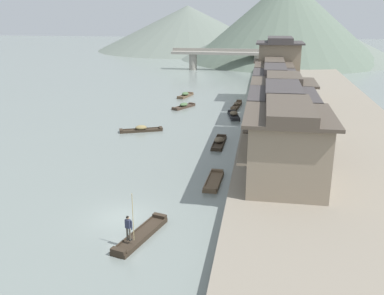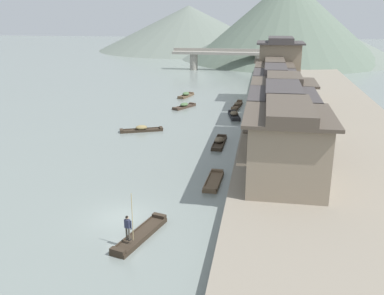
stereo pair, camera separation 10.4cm
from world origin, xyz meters
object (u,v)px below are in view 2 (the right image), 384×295
object	(u,v)px
boat_midriver_upstream	(214,181)
house_waterfront_narrow	(274,92)
house_waterfront_nearest	(287,146)
boat_moored_nearest	(184,106)
boat_moored_third	(234,115)
boat_midriver_drifting	(186,95)
house_waterfront_end	(279,67)
boatman_person	(128,225)
boat_foreground_poled	(140,235)
boat_upstream_distant	(141,129)
house_waterfront_tall	(282,104)
boat_moored_far	(219,142)
stone_bridge	(226,56)
boat_moored_second	(237,106)
house_waterfront_second	(281,120)
house_waterfront_far	(274,82)

from	to	relation	value
boat_midriver_upstream	house_waterfront_narrow	distance (m)	21.51
house_waterfront_nearest	boat_moored_nearest	bearing A→B (deg)	114.56
boat_moored_nearest	boat_moored_third	xyz separation A→B (m)	(7.54, -4.46, 0.03)
boat_midriver_drifting	house_waterfront_end	xyz separation A→B (m)	(14.55, -1.25, 4.95)
boatman_person	boat_moored_third	distance (m)	33.87
boat_midriver_upstream	boat_foreground_poled	bearing A→B (deg)	-109.93
boat_upstream_distant	house_waterfront_tall	xyz separation A→B (m)	(15.85, -0.57, 3.69)
boat_moored_far	stone_bridge	bearing A→B (deg)	94.66
boatman_person	house_waterfront_end	bearing A→B (deg)	78.03
house_waterfront_narrow	boat_moored_third	bearing A→B (deg)	155.13
boat_moored_second	house_waterfront_end	size ratio (longest dim) A/B	0.65
house_waterfront_narrow	boatman_person	bearing A→B (deg)	-105.52
boat_foreground_poled	house_waterfront_tall	world-z (taller)	house_waterfront_tall
boat_foreground_poled	boat_moored_nearest	size ratio (longest dim) A/B	1.21
boat_moored_nearest	house_waterfront_tall	world-z (taller)	house_waterfront_tall
house_waterfront_second	house_waterfront_tall	bearing A→B (deg)	87.61
boat_midriver_upstream	house_waterfront_second	bearing A→B (deg)	50.51
boat_midriver_upstream	boatman_person	bearing A→B (deg)	-109.34
house_waterfront_second	boat_moored_far	bearing A→B (deg)	145.87
boat_midriver_drifting	house_waterfront_end	distance (m)	15.42
boat_moored_far	boat_midriver_drifting	size ratio (longest dim) A/B	1.16
boatman_person	house_waterfront_narrow	world-z (taller)	house_waterfront_narrow
house_waterfront_nearest	house_waterfront_narrow	size ratio (longest dim) A/B	1.15
boat_foreground_poled	boat_midriver_upstream	distance (m)	10.10
boat_midriver_drifting	house_waterfront_nearest	size ratio (longest dim) A/B	0.54
boat_foreground_poled	boat_moored_third	size ratio (longest dim) A/B	1.11
boat_moored_far	house_waterfront_narrow	distance (m)	11.97
boat_moored_nearest	stone_bridge	bearing A→B (deg)	86.98
house_waterfront_narrow	stone_bridge	size ratio (longest dim) A/B	0.28
boat_foreground_poled	house_waterfront_end	bearing A→B (deg)	78.11
house_waterfront_nearest	stone_bridge	size ratio (longest dim) A/B	0.32
boat_moored_nearest	boat_midriver_drifting	bearing A→B (deg)	98.67
boat_moored_nearest	house_waterfront_narrow	distance (m)	14.67
boat_moored_third	boat_moored_far	distance (m)	12.23
boat_moored_third	house_waterfront_second	bearing A→B (deg)	-71.64
house_waterfront_narrow	house_waterfront_end	xyz separation A→B (m)	(0.82, 13.59, 1.30)
boat_moored_nearest	stone_bridge	size ratio (longest dim) A/B	0.17
house_waterfront_narrow	house_waterfront_far	bearing A→B (deg)	89.85
boatman_person	house_waterfront_tall	world-z (taller)	house_waterfront_tall
boat_moored_third	boat_midriver_drifting	distance (m)	15.31
boat_foreground_poled	boat_upstream_distant	distance (m)	24.56
boat_moored_second	boat_midriver_upstream	world-z (taller)	boat_moored_second
house_waterfront_end	boat_moored_far	bearing A→B (deg)	-105.31
boat_moored_far	house_waterfront_end	world-z (taller)	house_waterfront_end
boat_upstream_distant	house_waterfront_narrow	distance (m)	16.82
boat_midriver_upstream	house_waterfront_far	size ratio (longest dim) A/B	0.68
boat_moored_far	house_waterfront_nearest	world-z (taller)	house_waterfront_nearest
stone_bridge	boat_moored_third	bearing A→B (deg)	-83.27
house_waterfront_nearest	boat_midriver_upstream	bearing A→B (deg)	166.24
boat_upstream_distant	house_waterfront_nearest	bearing A→B (deg)	-44.59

